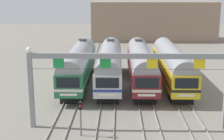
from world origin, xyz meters
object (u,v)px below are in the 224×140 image
commuter_train_silver (110,63)px  yard_signal_mast (81,112)px  commuter_train_yellow (172,64)px  commuter_train_green (79,63)px  catenary_gantry (129,70)px  commuter_train_maroon (141,63)px

commuter_train_silver → yard_signal_mast: 15.37m
commuter_train_yellow → yard_signal_mast: (-9.62, -15.24, -0.65)m
commuter_train_silver → commuter_train_yellow: commuter_train_silver is taller
commuter_train_green → catenary_gantry: size_ratio=1.08×
commuter_train_silver → catenary_gantry: (1.92, -13.50, 2.40)m
commuter_train_maroon → commuter_train_green: bearing=180.0°
commuter_train_green → commuter_train_yellow: size_ratio=1.00×
commuter_train_green → yard_signal_mast: size_ratio=6.20×
catenary_gantry → yard_signal_mast: bearing=-155.7°
commuter_train_maroon → commuter_train_silver: bearing=180.0°
commuter_train_green → commuter_train_yellow: (11.54, -0.00, -0.00)m
commuter_train_green → catenary_gantry: (5.77, -13.50, 2.40)m
commuter_train_silver → commuter_train_yellow: 7.70m
commuter_train_maroon → catenary_gantry: catenary_gantry is taller
commuter_train_silver → commuter_train_maroon: 3.85m
commuter_train_silver → catenary_gantry: 13.84m
commuter_train_green → commuter_train_silver: 3.85m
commuter_train_yellow → commuter_train_maroon: bearing=179.9°
commuter_train_silver → commuter_train_maroon: bearing=0.0°
commuter_train_yellow → commuter_train_silver: bearing=180.0°
commuter_train_silver → yard_signal_mast: (-1.92, -15.24, -0.65)m
commuter_train_green → yard_signal_mast: 15.37m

